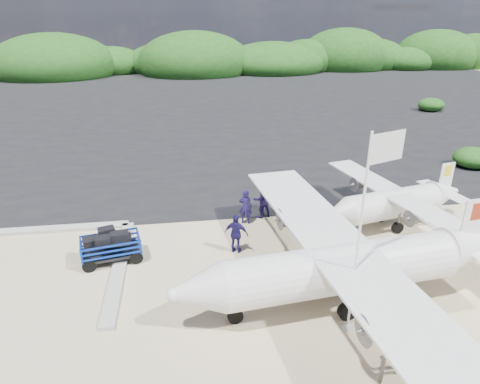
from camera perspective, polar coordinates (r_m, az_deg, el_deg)
The scene contains 11 objects.
ground at distance 15.88m, azimuth 0.23°, elevation -11.83°, with size 160.00×160.00×0.00m, color beige.
asphalt_apron at distance 43.84m, azimuth -5.57°, elevation 11.24°, with size 90.00×50.00×0.04m, color #B2B2B2, non-canonical shape.
vegetation_band at distance 68.47m, azimuth -6.70°, elevation 15.57°, with size 124.00×8.00×4.40m, color #B2B2B2, non-canonical shape.
baggage_cart at distance 17.74m, azimuth -16.59°, elevation -8.79°, with size 2.43×1.39×1.21m, color #0B2FAB, non-canonical shape.
flagpole at distance 14.37m, azimuth 14.14°, elevation -17.07°, with size 1.26×0.52×6.29m, color white, non-canonical shape.
signboard at distance 15.61m, azimuth 7.85°, elevation -12.78°, with size 1.53×0.14×1.26m, color #5A2419, non-canonical shape.
crew_a at distance 19.44m, azimuth 0.73°, elevation -1.97°, with size 0.60×0.40×1.66m, color #1E1652.
crew_b at distance 20.01m, azimuth 2.91°, elevation -0.92°, with size 0.90×0.70×1.86m, color #1E1652.
crew_c at distance 17.17m, azimuth -0.49°, elevation -5.58°, with size 0.98×0.41×1.68m, color #1E1652.
aircraft_large at distance 44.45m, azimuth 18.56°, elevation 10.32°, with size 14.22×14.22×4.27m, color #B2B2B2, non-canonical shape.
aircraft_small at distance 49.60m, azimuth -19.31°, elevation 11.49°, with size 7.21×7.21×2.60m, color #B2B2B2, non-canonical shape.
Camera 1 is at (-1.89, -12.83, 9.16)m, focal length 32.00 mm.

